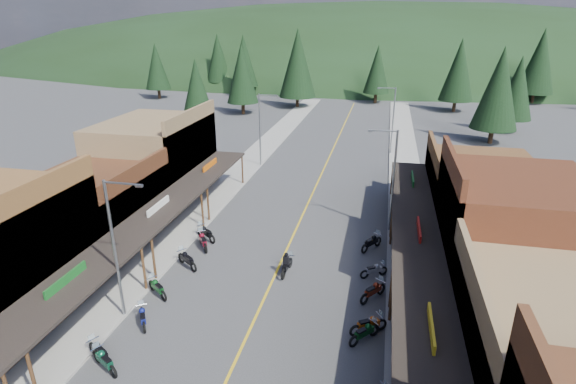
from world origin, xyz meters
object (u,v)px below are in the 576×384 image
Objects in this scene: pine_4 at (459,70)px; pine_7 at (218,58)px; pine_1 at (244,61)px; bike_west_3 at (104,360)px; shop_west_3 at (157,159)px; shop_east_1 at (560,360)px; pine_10 at (242,74)px; bike_east_6 at (369,324)px; streetlight_3 at (392,118)px; pine_3 at (377,69)px; bike_west_7 at (187,259)px; shop_east_2 at (509,234)px; streetlight_2 at (392,177)px; pine_5 at (540,61)px; pine_11 at (499,88)px; bike_east_9 at (372,242)px; bike_east_8 at (374,270)px; pine_8 at (196,86)px; bike_west_8 at (203,240)px; shop_east_3 at (477,193)px; pine_0 at (157,66)px; bike_east_5 at (364,332)px; streetlight_0 at (116,245)px; bike_west_5 at (143,316)px; streetlight_1 at (261,127)px; bike_east_7 at (373,290)px; bike_west_4 at (100,351)px; pedestrian_east_a at (413,333)px; shop_west_2 at (95,210)px; pedestrian_east_b at (403,212)px; pine_9 at (518,88)px; rider_on_bike at (287,265)px; bike_west_9 at (206,232)px; pine_2 at (298,63)px; bike_west_6 at (157,287)px.

pine_4 and pine_7 have the same top height.
bike_west_3 is at bearing -77.12° from pine_1.
shop_west_3 is 33.59m from shop_east_1.
pine_10 reaches higher than bike_east_6.
shop_east_1 is 1.36× the size of streetlight_3.
pine_3 is 67.34m from bike_west_7.
shop_east_2 reaches higher than streetlight_2.
pine_5 is (27.05, 42.00, 3.53)m from streetlight_3.
pine_1 is at bearing 42.14° from bike_west_3.
streetlight_3 is at bearing -148.49° from pine_11.
bike_east_9 is (-1.07, -25.27, -3.84)m from streetlight_3.
shop_east_1 is 11.90m from bike_east_8.
bike_west_7 is at bearing -68.24° from pine_8.
shop_west_3 is 0.87× the size of pine_4.
pine_4 reaches higher than bike_east_8.
pine_10 is at bearing 120.71° from streetlight_2.
bike_west_8 is 12.01m from bike_east_9.
shop_east_3 is 7.80m from streetlight_2.
pine_0 is (-53.78, 60.30, 2.96)m from shop_east_2.
streetlight_0 is at bearing -134.67° from bike_east_5.
streetlight_3 is at bearing -52.27° from pine_1.
bike_west_5 is 0.92× the size of bike_east_6.
pine_8 reaches higher than streetlight_1.
streetlight_2 reaches higher than bike_east_7.
streetlight_0 is at bearing -78.84° from pine_10.
bike_east_5 is (12.25, 4.13, -0.00)m from bike_west_4.
streetlight_1 is at bearing 160.55° from bike_east_9.
shop_east_1 is at bearing -55.30° from streetlight_1.
pine_5 is at bearing 127.29° from bike_east_8.
shop_east_3 is 18.41m from bike_east_5.
pedestrian_east_a is (-5.47, 2.49, -1.53)m from shop_east_1.
pine_3 is (-9.78, 64.30, 2.96)m from shop_east_2.
pine_7 is 5.72× the size of bike_east_9.
bike_east_5 is at bearing -64.97° from pine_7.
shop_west_2 reaches higher than pedestrian_east_b.
shop_east_3 is at bearing 122.74° from bike_east_6.
pine_4 is 1.16× the size of pine_9.
bike_west_8 is at bearing 152.38° from shop_east_1.
shop_east_2 is 22.14m from streetlight_0.
bike_east_5 is 0.93× the size of rider_on_bike.
pine_5 is at bearing 105.66° from bike_east_7.
pine_7 is at bearing 105.72° from shop_west_3.
shop_east_2 is at bearing -60.81° from bike_west_9.
pine_2 is at bearing 32.85° from bike_west_3.
bike_west_6 is (-13.19, -11.77, -3.87)m from streetlight_2.
shop_west_3 is at bearing -62.66° from pine_0.
shop_east_2 is 0.99× the size of pine_0.
shop_east_3 is 0.78× the size of pine_5.
bike_east_7 reaches higher than bike_east_8.
pine_11 is at bearing -145.63° from pedestrian_east_b.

